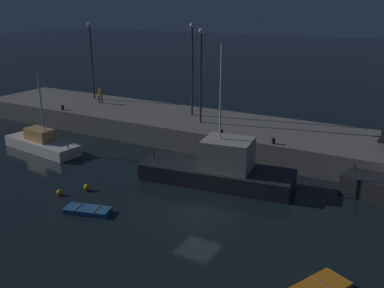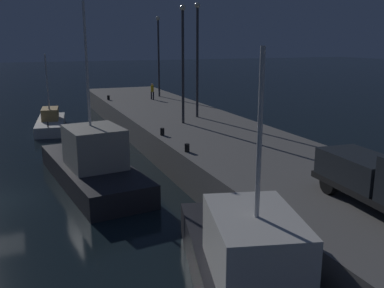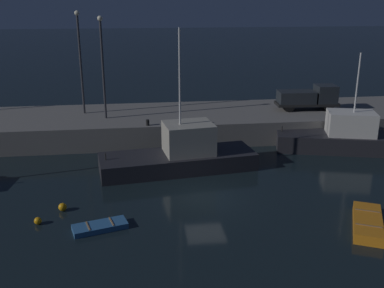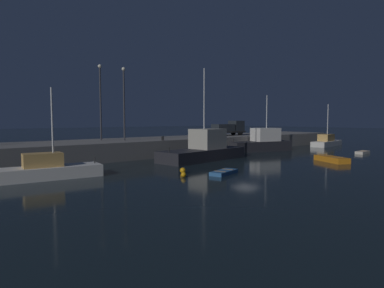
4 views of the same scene
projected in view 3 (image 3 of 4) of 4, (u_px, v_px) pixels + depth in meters
name	position (u px, v px, depth m)	size (l,w,h in m)	color
ground_plane	(205.00, 199.00, 28.60)	(320.00, 320.00, 0.00)	black
pier_quay	(182.00, 123.00, 41.61)	(67.34, 8.83, 2.06)	slate
fishing_trawler_red	(339.00, 136.00, 37.19)	(9.98, 5.40, 8.06)	#232328
fishing_boat_white	(181.00, 154.00, 33.09)	(11.73, 5.03, 10.25)	#232328
rowboat_white_mid	(368.00, 223.00, 24.94)	(3.17, 4.44, 0.62)	orange
dinghy_red_small	(100.00, 227.00, 24.82)	(3.16, 1.93, 0.35)	#2D6099
mooring_buoy_near	(63.00, 207.00, 26.91)	(0.49, 0.49, 0.49)	orange
mooring_buoy_mid	(38.00, 221.00, 25.34)	(0.42, 0.42, 0.42)	orange
lamp_post_east	(80.00, 56.00, 39.51)	(0.44, 0.44, 9.03)	#38383D
lamp_post_central	(102.00, 61.00, 37.92)	(0.44, 0.44, 8.67)	#38383D
utility_truck	(309.00, 97.00, 42.06)	(5.90, 2.27, 2.31)	black
bollard_central	(148.00, 123.00, 37.17)	(0.28, 0.28, 0.49)	black
bollard_east	(203.00, 121.00, 37.69)	(0.28, 0.28, 0.47)	black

